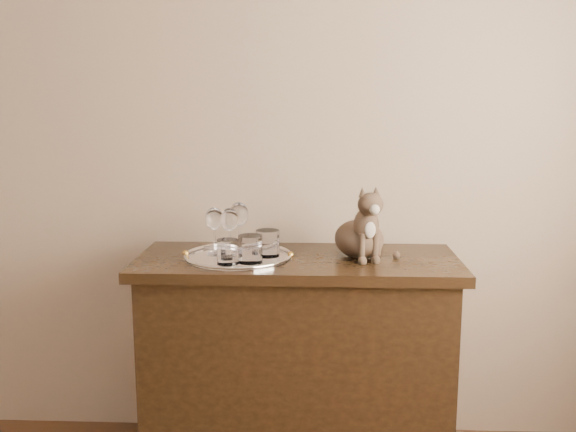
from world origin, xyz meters
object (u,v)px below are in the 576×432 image
at_px(wine_glass_b, 239,227).
at_px(tumbler_b, 228,252).
at_px(sideboard, 297,365).
at_px(tumbler_c, 268,243).
at_px(wine_glass_d, 230,232).
at_px(tumbler_a, 250,249).
at_px(wine_glass_a, 214,231).
at_px(cat, 359,220).
at_px(tray, 238,258).

xyz_separation_m(wine_glass_b, tumbler_b, (-0.02, -0.19, -0.05)).
height_order(sideboard, tumbler_c, tumbler_c).
distance_m(wine_glass_d, tumbler_a, 0.13).
bearing_deg(tumbler_c, wine_glass_d, -178.20).
height_order(wine_glass_a, tumbler_c, wine_glass_a).
height_order(wine_glass_a, cat, cat).
distance_m(wine_glass_b, tumbler_b, 0.20).
bearing_deg(tumbler_b, wine_glass_a, 115.38).
bearing_deg(sideboard, tumbler_b, -150.73).
xyz_separation_m(sideboard, wine_glass_a, (-0.31, 0.01, 0.52)).
xyz_separation_m(wine_glass_b, cat, (0.45, -0.03, 0.04)).
distance_m(wine_glass_d, tumbler_c, 0.15).
relative_size(tray, tumbler_c, 4.09).
bearing_deg(cat, wine_glass_d, 167.86).
distance_m(sideboard, wine_glass_d, 0.58).
bearing_deg(tumbler_a, tumbler_b, -163.50).
bearing_deg(tumbler_c, tray, -172.57).
xyz_separation_m(wine_glass_d, tumbler_c, (0.14, 0.00, -0.04)).
xyz_separation_m(tumbler_a, cat, (0.39, 0.13, 0.08)).
bearing_deg(tray, tumbler_c, 7.43).
bearing_deg(tumbler_b, cat, 18.37).
bearing_deg(tumbler_b, tumbler_c, 42.22).
height_order(wine_glass_d, tumbler_b, wine_glass_d).
bearing_deg(wine_glass_b, tumbler_a, -70.54).
height_order(tumbler_b, cat, cat).
height_order(wine_glass_a, wine_glass_d, wine_glass_d).
distance_m(sideboard, cat, 0.61).
bearing_deg(tumbler_a, wine_glass_b, 109.46).
xyz_separation_m(sideboard, tray, (-0.22, -0.03, 0.43)).
bearing_deg(cat, wine_glass_b, 158.87).
relative_size(wine_glass_d, cat, 0.65).
height_order(wine_glass_b, tumbler_b, wine_glass_b).
distance_m(tumbler_b, tumbler_c, 0.18).
height_order(wine_glass_a, tumbler_b, wine_glass_a).
height_order(tumbler_c, cat, cat).
xyz_separation_m(wine_glass_d, cat, (0.48, 0.04, 0.04)).
bearing_deg(wine_glass_a, sideboard, -2.18).
height_order(wine_glass_b, cat, cat).
height_order(tray, tumbler_b, tumbler_b).
bearing_deg(sideboard, cat, 5.21).
relative_size(tray, tumbler_b, 4.56).
relative_size(wine_glass_b, wine_glass_d, 1.05).
xyz_separation_m(sideboard, tumbler_b, (-0.24, -0.14, 0.48)).
xyz_separation_m(wine_glass_d, tumbler_a, (0.09, -0.09, -0.04)).
xyz_separation_m(tray, tumbler_c, (0.11, 0.01, 0.05)).
distance_m(wine_glass_b, tumbler_a, 0.18).
distance_m(tray, cat, 0.47).
xyz_separation_m(tray, cat, (0.45, 0.05, 0.13)).
height_order(tray, tumbler_a, tumbler_a).
distance_m(wine_glass_a, cat, 0.54).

